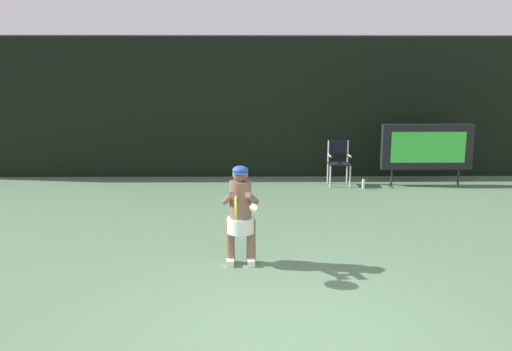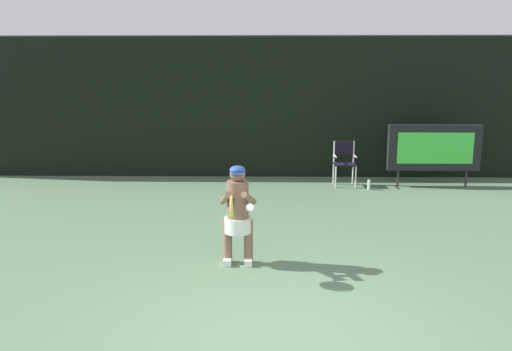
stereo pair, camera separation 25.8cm
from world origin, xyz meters
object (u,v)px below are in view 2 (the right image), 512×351
Objects in this scene: tennis_player at (238,212)px; tennis_racket at (232,207)px; water_bottle at (369,184)px; umpire_chair at (344,160)px; scoreboard at (434,148)px.

tennis_player is 2.37× the size of tennis_racket.
water_bottle is at bearing 66.16° from tennis_racket.
tennis_racket is at bearing -111.98° from umpire_chair.
scoreboard is 2.04× the size of umpire_chair.
tennis_racket is (-4.48, -5.78, 0.04)m from scoreboard.
umpire_chair is 5.76m from tennis_player.
tennis_player is (-2.31, -5.27, 0.15)m from umpire_chair.
umpire_chair is (-2.12, 0.07, -0.33)m from scoreboard.
water_bottle is (-1.60, -0.40, -0.82)m from scoreboard.
scoreboard is 3.65× the size of tennis_racket.
scoreboard is 1.85m from water_bottle.
tennis_player reaches higher than water_bottle.
tennis_player is at bearing -130.44° from scoreboard.
tennis_player reaches higher than umpire_chair.
tennis_racket is (-2.88, -5.38, 0.87)m from water_bottle.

